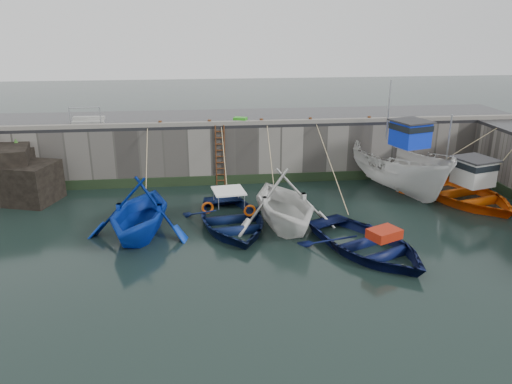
{
  "coord_description": "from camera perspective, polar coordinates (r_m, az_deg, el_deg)",
  "views": [
    {
      "loc": [
        -3.02,
        -15.29,
        8.33
      ],
      "look_at": [
        -0.67,
        5.11,
        1.2
      ],
      "focal_mm": 35.0,
      "sensor_mm": 36.0,
      "label": 1
    }
  ],
  "objects": [
    {
      "name": "fish_crate",
      "position": [
        26.33,
        -1.8,
        8.18
      ],
      "size": [
        0.78,
        0.64,
        0.33
      ],
      "primitive_type": "cube",
      "rotation": [
        0.0,
        0.0,
        -0.4
      ],
      "color": "#2A961B",
      "rests_on": "road_back"
    },
    {
      "name": "boat_near_white",
      "position": [
        21.0,
        -13.02,
        -4.74
      ],
      "size": [
        5.21,
        5.77,
        2.67
      ],
      "primitive_type": "imported",
      "rotation": [
        0.0,
        0.0,
        -0.18
      ],
      "color": "#0B31AC",
      "rests_on": "ground"
    },
    {
      "name": "boat_near_blacktrim_rope",
      "position": [
        25.21,
        1.56,
        -0.15
      ],
      "size": [
        0.04,
        4.33,
        3.1
      ],
      "primitive_type": null,
      "color": "tan",
      "rests_on": "ground"
    },
    {
      "name": "bollard_e",
      "position": [
        27.55,
        12.8,
        8.16
      ],
      "size": [
        0.18,
        0.18,
        0.28
      ],
      "primitive_type": "cylinder",
      "color": "#3F1E0F",
      "rests_on": "road_back"
    },
    {
      "name": "kerb_back",
      "position": [
        26.11,
        0.2,
        7.95
      ],
      "size": [
        30.0,
        0.3,
        0.2
      ],
      "primitive_type": "cube",
      "color": "slate",
      "rests_on": "road_back"
    },
    {
      "name": "quay_back",
      "position": [
        28.77,
        -0.35,
        5.42
      ],
      "size": [
        30.0,
        5.0,
        3.0
      ],
      "primitive_type": "cube",
      "color": "slate",
      "rests_on": "ground"
    },
    {
      "name": "boat_near_navy_rope",
      "position": [
        24.46,
        8.38,
        -0.97
      ],
      "size": [
        0.04,
        6.77,
        3.1
      ],
      "primitive_type": null,
      "color": "tan",
      "rests_on": "ground"
    },
    {
      "name": "algae_back",
      "position": [
        26.68,
        0.24,
        1.52
      ],
      "size": [
        30.0,
        0.08,
        0.5
      ],
      "primitive_type": "cube",
      "color": "black",
      "rests_on": "ground"
    },
    {
      "name": "boat_near_blue_rope",
      "position": [
        25.12,
        -3.45,
        -0.25
      ],
      "size": [
        0.04,
        4.15,
        3.1
      ],
      "primitive_type": null,
      "color": "tan",
      "rests_on": "ground"
    },
    {
      "name": "boat_near_blacktrim",
      "position": [
        21.31,
        3.15,
        -3.88
      ],
      "size": [
        5.35,
        5.95,
        2.78
      ],
      "primitive_type": "imported",
      "rotation": [
        0.0,
        0.0,
        0.17
      ],
      "color": "silver",
      "rests_on": "ground"
    },
    {
      "name": "bollard_c",
      "position": [
        26.23,
        0.61,
        8.09
      ],
      "size": [
        0.18,
        0.18,
        0.28
      ],
      "primitive_type": "cylinder",
      "color": "#3F1E0F",
      "rests_on": "road_back"
    },
    {
      "name": "boat_near_navy",
      "position": [
        19.51,
        12.54,
        -6.62
      ],
      "size": [
        5.91,
        6.69,
        1.15
      ],
      "primitive_type": "imported",
      "rotation": [
        0.0,
        0.0,
        0.43
      ],
      "color": "#091038",
      "rests_on": "ground"
    },
    {
      "name": "boat_far_white",
      "position": [
        26.39,
        16.03,
        2.64
      ],
      "size": [
        4.71,
        7.7,
        5.79
      ],
      "rotation": [
        0.0,
        0.0,
        0.3
      ],
      "color": "silver",
      "rests_on": "ground"
    },
    {
      "name": "boat_near_white_rope",
      "position": [
        25.01,
        -12.02,
        -0.74
      ],
      "size": [
        0.04,
        4.5,
        3.1
      ],
      "primitive_type": null,
      "color": "tan",
      "rests_on": "ground"
    },
    {
      "name": "bollard_b",
      "position": [
        26.03,
        -5.35,
        7.93
      ],
      "size": [
        0.18,
        0.18,
        0.28
      ],
      "primitive_type": "cylinder",
      "color": "#3F1E0F",
      "rests_on": "road_back"
    },
    {
      "name": "boat_near_blue",
      "position": [
        21.28,
        -2.81,
        -3.92
      ],
      "size": [
        4.65,
        6.0,
        1.14
      ],
      "primitive_type": "imported",
      "rotation": [
        0.0,
        0.0,
        0.13
      ],
      "color": "#091438",
      "rests_on": "ground"
    },
    {
      "name": "ladder",
      "position": [
        26.11,
        -4.12,
        4.14
      ],
      "size": [
        0.51,
        0.08,
        3.2
      ],
      "color": "#3F1E0F",
      "rests_on": "ground"
    },
    {
      "name": "boat_far_orange",
      "position": [
        26.16,
        22.44,
        0.05
      ],
      "size": [
        6.09,
        7.32,
        4.31
      ],
      "rotation": [
        0.0,
        0.0,
        0.28
      ],
      "color": "#F15B0C",
      "rests_on": "ground"
    },
    {
      "name": "ground",
      "position": [
        17.67,
        4.12,
        -9.03
      ],
      "size": [
        120.0,
        120.0,
        0.0
      ],
      "primitive_type": "plane",
      "color": "black",
      "rests_on": "ground"
    },
    {
      "name": "bollard_a",
      "position": [
        26.1,
        -10.89,
        7.7
      ],
      "size": [
        0.18,
        0.18,
        0.28
      ],
      "primitive_type": "cylinder",
      "color": "#3F1E0F",
      "rests_on": "road_back"
    },
    {
      "name": "railing",
      "position": [
        27.6,
        -18.61,
        7.79
      ],
      "size": [
        1.6,
        1.05,
        1.0
      ],
      "color": "#A5A8AD",
      "rests_on": "road_back"
    },
    {
      "name": "bollard_d",
      "position": [
        26.67,
        6.22,
        8.17
      ],
      "size": [
        0.18,
        0.18,
        0.28
      ],
      "primitive_type": "cylinder",
      "color": "#3F1E0F",
      "rests_on": "road_back"
    },
    {
      "name": "road_back",
      "position": [
        28.44,
        -0.36,
        8.51
      ],
      "size": [
        30.0,
        5.0,
        0.16
      ],
      "primitive_type": "cube",
      "color": "black",
      "rests_on": "quay_back"
    }
  ]
}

